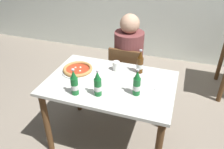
{
  "coord_description": "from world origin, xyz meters",
  "views": [
    {
      "loc": [
        0.58,
        -1.67,
        1.92
      ],
      "look_at": [
        0.0,
        0.05,
        0.8
      ],
      "focal_mm": 36.11,
      "sensor_mm": 36.0,
      "label": 1
    }
  ],
  "objects": [
    {
      "name": "diner_seated",
      "position": [
        0.0,
        0.66,
        0.58
      ],
      "size": [
        0.34,
        0.34,
        1.21
      ],
      "color": "#2D3342",
      "rests_on": "ground_plane"
    },
    {
      "name": "beer_bottle_right",
      "position": [
        -0.23,
        -0.27,
        0.85
      ],
      "size": [
        0.07,
        0.07,
        0.25
      ],
      "color": "#196B2D",
      "rests_on": "dining_table_main"
    },
    {
      "name": "chair_behind_table",
      "position": [
        0.0,
        0.61,
        0.48
      ],
      "size": [
        0.4,
        0.4,
        0.85
      ],
      "rotation": [
        0.0,
        0.0,
        3.14
      ],
      "color": "brown",
      "rests_on": "ground_plane"
    },
    {
      "name": "ground_plane",
      "position": [
        0.0,
        0.0,
        0.0
      ],
      "size": [
        8.0,
        8.0,
        0.0
      ],
      "primitive_type": "plane",
      "color": "gray"
    },
    {
      "name": "beer_bottle_extra",
      "position": [
        0.22,
        0.26,
        0.85
      ],
      "size": [
        0.07,
        0.07,
        0.25
      ],
      "color": "#512D0F",
      "rests_on": "dining_table_main"
    },
    {
      "name": "beer_bottle_left",
      "position": [
        -0.03,
        -0.23,
        0.85
      ],
      "size": [
        0.07,
        0.07,
        0.25
      ],
      "color": "#196B2D",
      "rests_on": "dining_table_main"
    },
    {
      "name": "paper_cup",
      "position": [
        -0.02,
        0.22,
        0.8
      ],
      "size": [
        0.07,
        0.07,
        0.09
      ],
      "primitive_type": "cylinder",
      "color": "white",
      "rests_on": "dining_table_main"
    },
    {
      "name": "pizza_margherita_near",
      "position": [
        -0.37,
        0.08,
        0.77
      ],
      "size": [
        0.32,
        0.32,
        0.04
      ],
      "color": "white",
      "rests_on": "dining_table_main"
    },
    {
      "name": "napkin_with_cutlery",
      "position": [
        0.42,
        0.1,
        0.75
      ],
      "size": [
        0.23,
        0.23,
        0.01
      ],
      "color": "white",
      "rests_on": "dining_table_main"
    },
    {
      "name": "dining_table_main",
      "position": [
        0.0,
        0.0,
        0.64
      ],
      "size": [
        1.2,
        0.8,
        0.75
      ],
      "color": "silver",
      "rests_on": "ground_plane"
    },
    {
      "name": "beer_bottle_center",
      "position": [
        0.28,
        -0.11,
        0.85
      ],
      "size": [
        0.07,
        0.07,
        0.25
      ],
      "color": "#196B2D",
      "rests_on": "dining_table_main"
    }
  ]
}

